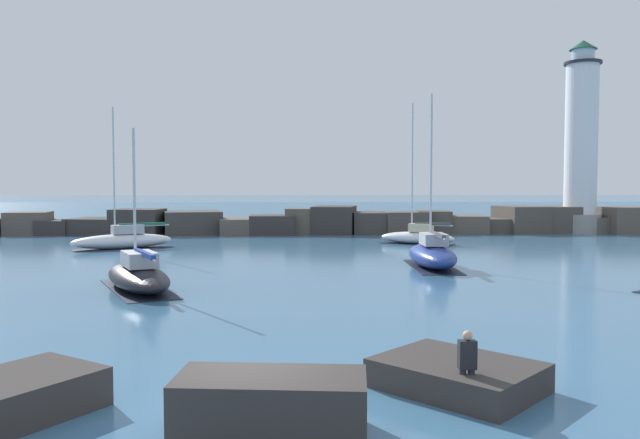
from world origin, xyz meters
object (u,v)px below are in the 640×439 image
sailboat_moored_3 (123,240)px  sailboat_moored_1 (138,276)px  sailboat_moored_2 (432,254)px  sailboat_moored_0 (418,236)px  person_on_rocks (467,364)px  lighthouse (581,147)px

sailboat_moored_3 → sailboat_moored_1: bearing=-73.6°
sailboat_moored_2 → sailboat_moored_3: 22.86m
sailboat_moored_0 → sailboat_moored_1: (-16.61, -20.60, -0.01)m
sailboat_moored_0 → sailboat_moored_2: size_ratio=1.13×
person_on_rocks → sailboat_moored_0: bearing=79.7°
lighthouse → sailboat_moored_2: size_ratio=1.91×
lighthouse → person_on_rocks: 52.97m
lighthouse → sailboat_moored_3: (-40.05, -13.42, -7.59)m
lighthouse → sailboat_moored_0: 22.46m
lighthouse → sailboat_moored_1: bearing=-137.8°
lighthouse → sailboat_moored_2: (-20.20, -24.77, -7.51)m
sailboat_moored_0 → person_on_rocks: bearing=-100.3°
person_on_rocks → lighthouse: bearing=62.1°
sailboat_moored_3 → sailboat_moored_2: bearing=-29.8°
sailboat_moored_1 → sailboat_moored_2: 16.00m
sailboat_moored_2 → sailboat_moored_3: sailboat_moored_3 is taller
sailboat_moored_2 → person_on_rocks: 22.03m
sailboat_moored_2 → person_on_rocks: size_ratio=6.26×
sailboat_moored_1 → sailboat_moored_2: (14.51, 6.73, 0.12)m
sailboat_moored_1 → person_on_rocks: (10.18, -14.86, 0.24)m
lighthouse → sailboat_moored_3: bearing=-161.5°
sailboat_moored_2 → sailboat_moored_3: (-19.85, 11.35, -0.08)m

